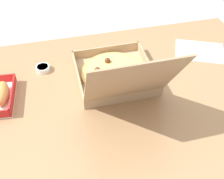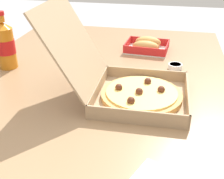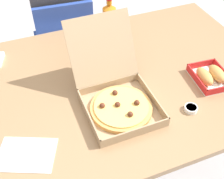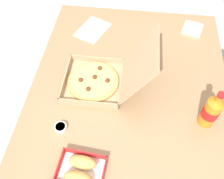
% 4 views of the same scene
% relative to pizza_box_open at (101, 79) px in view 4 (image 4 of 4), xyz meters
% --- Properties ---
extents(ground_plane, '(10.00, 10.00, 0.00)m').
position_rel_pizza_box_open_xyz_m(ground_plane, '(0.09, 0.15, -0.78)').
color(ground_plane, '#B2B2B7').
extents(dining_table, '(1.45, 1.01, 0.74)m').
position_rel_pizza_box_open_xyz_m(dining_table, '(0.09, 0.15, -0.11)').
color(dining_table, '#997551').
rests_on(dining_table, ground_plane).
extents(pizza_box_open, '(0.30, 0.45, 0.30)m').
position_rel_pizza_box_open_xyz_m(pizza_box_open, '(0.00, 0.00, 0.00)').
color(pizza_box_open, tan).
rests_on(pizza_box_open, dining_table).
extents(bread_side_box, '(0.17, 0.20, 0.06)m').
position_rel_pizza_box_open_xyz_m(bread_side_box, '(0.46, -0.01, -0.02)').
color(bread_side_box, white).
rests_on(bread_side_box, dining_table).
extents(cola_bottle, '(0.07, 0.07, 0.22)m').
position_rel_pizza_box_open_xyz_m(cola_bottle, '(0.16, 0.51, 0.05)').
color(cola_bottle, orange).
rests_on(cola_bottle, dining_table).
extents(paper_menu, '(0.25, 0.22, 0.00)m').
position_rel_pizza_box_open_xyz_m(paper_menu, '(-0.41, -0.11, -0.04)').
color(paper_menu, white).
rests_on(paper_menu, dining_table).
extents(napkin_pile, '(0.14, 0.14, 0.02)m').
position_rel_pizza_box_open_xyz_m(napkin_pile, '(-0.48, 0.50, -0.03)').
color(napkin_pile, white).
rests_on(napkin_pile, dining_table).
extents(dipping_sauce_cup, '(0.06, 0.06, 0.02)m').
position_rel_pizza_box_open_xyz_m(dipping_sauce_cup, '(0.28, -0.14, -0.03)').
color(dipping_sauce_cup, white).
rests_on(dipping_sauce_cup, dining_table).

